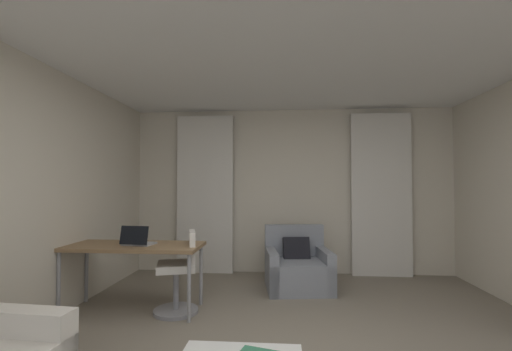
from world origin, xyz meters
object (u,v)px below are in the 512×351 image
(armchair, at_px, (297,268))
(desk_chair, at_px, (180,276))
(desk, at_px, (134,250))
(laptop, at_px, (138,241))

(armchair, height_order, desk_chair, desk_chair)
(desk, height_order, desk_chair, desk_chair)
(armchair, distance_m, desk_chair, 1.65)
(desk, distance_m, desk_chair, 0.59)
(desk, bearing_deg, desk_chair, -0.62)
(desk, distance_m, laptop, 0.13)
(armchair, distance_m, laptop, 2.11)
(armchair, bearing_deg, desk, -152.21)
(armchair, relative_size, desk_chair, 1.05)
(desk, height_order, laptop, laptop)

